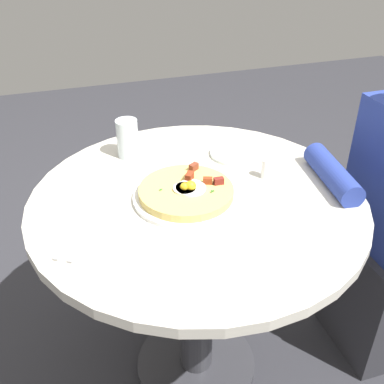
# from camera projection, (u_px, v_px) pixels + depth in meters

# --- Properties ---
(ground_plane) EXTENTS (6.00, 6.00, 0.00)m
(ground_plane) POSITION_uv_depth(u_px,v_px,m) (196.00, 364.00, 1.69)
(ground_plane) COLOR #2D2D33
(dining_table) EXTENTS (0.94, 0.94, 0.73)m
(dining_table) POSITION_uv_depth(u_px,v_px,m) (197.00, 245.00, 1.39)
(dining_table) COLOR beige
(dining_table) RESTS_ON ground_plane
(pizza_plate) EXTENTS (0.29, 0.29, 0.01)m
(pizza_plate) POSITION_uv_depth(u_px,v_px,m) (187.00, 198.00, 1.28)
(pizza_plate) COLOR white
(pizza_plate) RESTS_ON dining_table
(breakfast_pizza) EXTENTS (0.26, 0.26, 0.05)m
(breakfast_pizza) POSITION_uv_depth(u_px,v_px,m) (187.00, 192.00, 1.27)
(breakfast_pizza) COLOR tan
(breakfast_pizza) RESTS_ON pizza_plate
(bread_plate) EXTENTS (0.16, 0.16, 0.01)m
(bread_plate) POSITION_uv_depth(u_px,v_px,m) (235.00, 153.00, 1.50)
(bread_plate) COLOR silver
(bread_plate) RESTS_ON dining_table
(napkin) EXTENTS (0.22, 0.21, 0.00)m
(napkin) POSITION_uv_depth(u_px,v_px,m) (80.00, 238.00, 1.14)
(napkin) COLOR white
(napkin) RESTS_ON dining_table
(fork) EXTENTS (0.16, 0.10, 0.00)m
(fork) POSITION_uv_depth(u_px,v_px,m) (73.00, 235.00, 1.14)
(fork) COLOR silver
(fork) RESTS_ON napkin
(knife) EXTENTS (0.16, 0.10, 0.00)m
(knife) POSITION_uv_depth(u_px,v_px,m) (86.00, 238.00, 1.13)
(knife) COLOR silver
(knife) RESTS_ON napkin
(water_glass) EXTENTS (0.07, 0.07, 0.12)m
(water_glass) POSITION_uv_depth(u_px,v_px,m) (127.00, 138.00, 1.46)
(water_glass) COLOR silver
(water_glass) RESTS_ON dining_table
(salt_shaker) EXTENTS (0.03, 0.03, 0.06)m
(salt_shaker) POSITION_uv_depth(u_px,v_px,m) (266.00, 169.00, 1.37)
(salt_shaker) COLOR white
(salt_shaker) RESTS_ON dining_table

